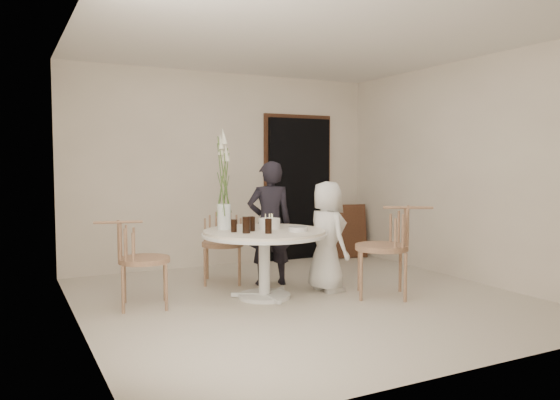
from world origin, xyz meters
name	(u,v)px	position (x,y,z in m)	size (l,w,h in m)	color
ground	(304,299)	(0.00, 0.00, 0.00)	(4.50, 4.50, 0.00)	beige
room_shell	(305,146)	(0.00, 0.00, 1.62)	(4.50, 4.50, 4.50)	white
doorway	(299,189)	(1.15, 2.19, 1.05)	(1.00, 0.10, 2.10)	black
door_trim	(298,185)	(1.15, 2.23, 1.11)	(1.12, 0.03, 2.22)	#55301D
table	(264,241)	(-0.35, 0.25, 0.62)	(1.33, 1.33, 0.73)	white
picture_frame	(347,231)	(1.84, 1.92, 0.40)	(0.61, 0.04, 0.81)	#55301D
chair_far	(223,235)	(-0.43, 1.26, 0.56)	(0.61, 0.63, 0.87)	tan
chair_right	(395,238)	(0.93, -0.34, 0.64)	(0.75, 0.74, 0.99)	tan
chair_left	(131,251)	(-1.70, 0.50, 0.57)	(0.59, 0.56, 0.88)	tan
girl	(270,223)	(-0.02, 0.80, 0.73)	(0.53, 0.35, 1.46)	black
boy	(327,236)	(0.41, 0.21, 0.62)	(0.61, 0.39, 1.24)	white
birthday_cake	(269,224)	(-0.25, 0.34, 0.79)	(0.23, 0.23, 0.16)	white
cola_tumbler_a	(234,226)	(-0.70, 0.25, 0.80)	(0.06, 0.06, 0.13)	black
cola_tumbler_b	(268,226)	(-0.43, -0.01, 0.81)	(0.07, 0.07, 0.15)	black
cola_tumbler_c	(246,225)	(-0.62, 0.11, 0.82)	(0.08, 0.08, 0.17)	black
cola_tumbler_d	(252,224)	(-0.50, 0.25, 0.81)	(0.07, 0.07, 0.15)	black
plate_stack	(298,229)	(-0.08, 0.00, 0.75)	(0.20, 0.20, 0.05)	silver
flower_vase	(224,187)	(-0.70, 0.52, 1.18)	(0.15, 0.15, 1.09)	white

